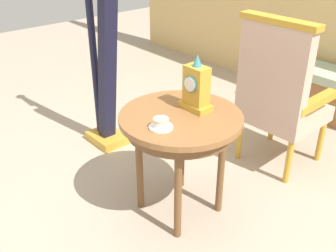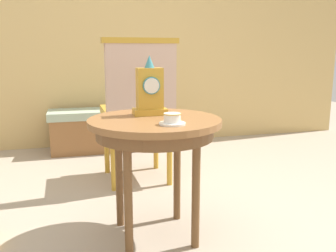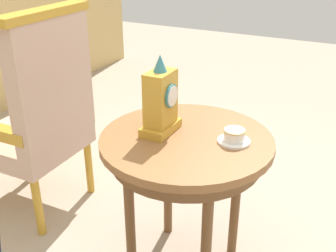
{
  "view_description": "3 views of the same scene",
  "coord_description": "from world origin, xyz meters",
  "px_view_note": "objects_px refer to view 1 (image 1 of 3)",
  "views": [
    {
      "loc": [
        1.6,
        -1.44,
        1.72
      ],
      "look_at": [
        0.02,
        -0.06,
        0.59
      ],
      "focal_mm": 42.56,
      "sensor_mm": 36.0,
      "label": 1
    },
    {
      "loc": [
        -0.33,
        -1.95,
        1.04
      ],
      "look_at": [
        0.16,
        -0.08,
        0.65
      ],
      "focal_mm": 39.33,
      "sensor_mm": 36.0,
      "label": 2
    },
    {
      "loc": [
        -1.29,
        -0.67,
        1.46
      ],
      "look_at": [
        0.17,
        0.09,
        0.68
      ],
      "focal_mm": 43.87,
      "sensor_mm": 36.0,
      "label": 3
    }
  ],
  "objects_px": {
    "teacup_left": "(161,124)",
    "harp": "(103,66)",
    "side_table": "(181,127)",
    "armchair": "(279,93)",
    "window_bench": "(320,91)",
    "mantel_clock": "(196,88)"
  },
  "relations": [
    {
      "from": "window_bench",
      "to": "side_table",
      "type": "bearing_deg",
      "value": -84.75
    },
    {
      "from": "mantel_clock",
      "to": "harp",
      "type": "relative_size",
      "value": 0.2
    },
    {
      "from": "window_bench",
      "to": "mantel_clock",
      "type": "bearing_deg",
      "value": -84.46
    },
    {
      "from": "side_table",
      "to": "window_bench",
      "type": "bearing_deg",
      "value": 95.25
    },
    {
      "from": "mantel_clock",
      "to": "harp",
      "type": "xyz_separation_m",
      "value": [
        -1.01,
        0.0,
        -0.13
      ]
    },
    {
      "from": "harp",
      "to": "mantel_clock",
      "type": "bearing_deg",
      "value": -0.11
    },
    {
      "from": "side_table",
      "to": "armchair",
      "type": "xyz_separation_m",
      "value": [
        0.07,
        0.89,
        -0.01
      ]
    },
    {
      "from": "teacup_left",
      "to": "window_bench",
      "type": "relative_size",
      "value": 0.13
    },
    {
      "from": "teacup_left",
      "to": "harp",
      "type": "bearing_deg",
      "value": 163.58
    },
    {
      "from": "teacup_left",
      "to": "harp",
      "type": "relative_size",
      "value": 0.08
    },
    {
      "from": "side_table",
      "to": "armchair",
      "type": "bearing_deg",
      "value": 85.71
    },
    {
      "from": "side_table",
      "to": "mantel_clock",
      "type": "relative_size",
      "value": 2.16
    },
    {
      "from": "mantel_clock",
      "to": "harp",
      "type": "bearing_deg",
      "value": 179.89
    },
    {
      "from": "side_table",
      "to": "window_bench",
      "type": "height_order",
      "value": "side_table"
    },
    {
      "from": "teacup_left",
      "to": "armchair",
      "type": "relative_size",
      "value": 0.12
    },
    {
      "from": "window_bench",
      "to": "armchair",
      "type": "bearing_deg",
      "value": -77.21
    },
    {
      "from": "teacup_left",
      "to": "window_bench",
      "type": "xyz_separation_m",
      "value": [
        -0.23,
        2.17,
        -0.49
      ]
    },
    {
      "from": "mantel_clock",
      "to": "window_bench",
      "type": "distance_m",
      "value": 1.97
    },
    {
      "from": "teacup_left",
      "to": "armchair",
      "type": "xyz_separation_m",
      "value": [
        0.02,
        1.08,
        -0.12
      ]
    },
    {
      "from": "armchair",
      "to": "window_bench",
      "type": "xyz_separation_m",
      "value": [
        -0.25,
        1.1,
        -0.37
      ]
    },
    {
      "from": "side_table",
      "to": "teacup_left",
      "type": "height_order",
      "value": "teacup_left"
    },
    {
      "from": "armchair",
      "to": "harp",
      "type": "bearing_deg",
      "value": -144.51
    }
  ]
}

